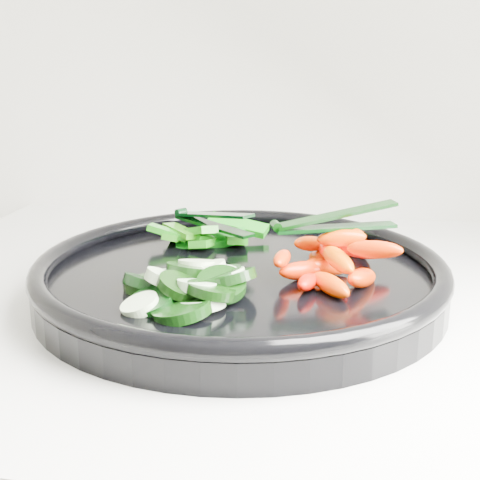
# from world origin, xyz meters

# --- Properties ---
(veggie_tray) EXTENTS (0.38, 0.38, 0.04)m
(veggie_tray) POSITION_xyz_m (-0.64, 1.68, 0.95)
(veggie_tray) COLOR black
(veggie_tray) RESTS_ON counter
(cucumber_pile) EXTENTS (0.13, 0.13, 0.04)m
(cucumber_pile) POSITION_xyz_m (-0.68, 1.61, 0.96)
(cucumber_pile) COLOR black
(cucumber_pile) RESTS_ON veggie_tray
(carrot_pile) EXTENTS (0.11, 0.16, 0.05)m
(carrot_pile) POSITION_xyz_m (-0.56, 1.68, 0.97)
(carrot_pile) COLOR #FF1E00
(carrot_pile) RESTS_ON veggie_tray
(pepper_pile) EXTENTS (0.12, 0.08, 0.04)m
(pepper_pile) POSITION_xyz_m (-0.69, 1.76, 0.96)
(pepper_pile) COLOR #0E730A
(pepper_pile) RESTS_ON veggie_tray
(tong_carrot) EXTENTS (0.11, 0.06, 0.02)m
(tong_carrot) POSITION_xyz_m (-0.56, 1.68, 1.00)
(tong_carrot) COLOR black
(tong_carrot) RESTS_ON carrot_pile
(tong_pepper) EXTENTS (0.10, 0.08, 0.02)m
(tong_pepper) POSITION_xyz_m (-0.69, 1.76, 0.98)
(tong_pepper) COLOR black
(tong_pepper) RESTS_ON pepper_pile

